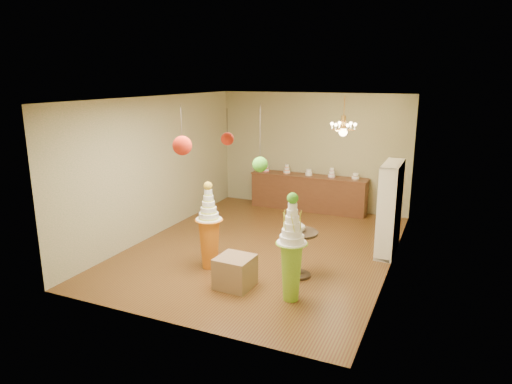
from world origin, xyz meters
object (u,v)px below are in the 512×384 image
at_px(sideboard, 308,192).
at_px(round_table, 299,247).
at_px(pedestal_orange, 209,235).
at_px(pedestal_green, 291,258).

relative_size(sideboard, round_table, 3.69).
bearing_deg(pedestal_orange, pedestal_green, -18.26).
relative_size(pedestal_green, round_table, 2.10).
distance_m(pedestal_green, round_table, 0.90).
distance_m(pedestal_green, sideboard, 5.02).
bearing_deg(sideboard, pedestal_green, -75.51).
bearing_deg(pedestal_orange, sideboard, 83.06).
height_order(pedestal_green, sideboard, pedestal_green).
distance_m(sideboard, round_table, 4.13).
bearing_deg(pedestal_green, round_table, 100.82).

